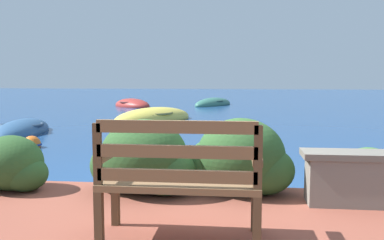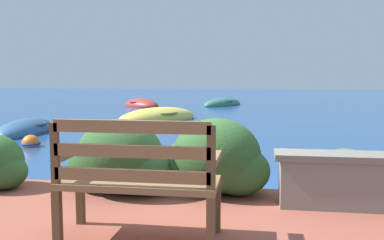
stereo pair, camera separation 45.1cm
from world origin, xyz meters
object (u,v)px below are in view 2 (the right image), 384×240
(rowboat_mid, at_px, (158,119))
(rowboat_outer, at_px, (223,104))
(rowboat_nearest, at_px, (26,131))
(rowboat_far, at_px, (141,105))
(park_bench, at_px, (137,177))
(mooring_buoy, at_px, (31,143))

(rowboat_mid, height_order, rowboat_outer, rowboat_mid)
(rowboat_nearest, relative_size, rowboat_outer, 0.96)
(rowboat_far, distance_m, rowboat_outer, 3.88)
(park_bench, xyz_separation_m, mooring_buoy, (-3.72, 5.02, -0.64))
(park_bench, xyz_separation_m, rowboat_far, (-4.48, 16.17, -0.64))
(rowboat_nearest, xyz_separation_m, rowboat_outer, (4.13, 10.48, 0.00))
(rowboat_nearest, bearing_deg, mooring_buoy, 25.11)
(rowboat_mid, distance_m, rowboat_far, 6.32)
(park_bench, distance_m, rowboat_outer, 17.46)
(rowboat_mid, xyz_separation_m, rowboat_far, (-2.20, 5.92, -0.01))
(rowboat_far, height_order, rowboat_outer, rowboat_far)
(rowboat_mid, xyz_separation_m, mooring_buoy, (-1.43, -5.24, -0.00))
(rowboat_mid, height_order, rowboat_far, rowboat_mid)
(park_bench, height_order, mooring_buoy, park_bench)
(park_bench, distance_m, rowboat_mid, 10.52)
(park_bench, relative_size, rowboat_mid, 0.37)
(mooring_buoy, bearing_deg, rowboat_far, 93.91)
(mooring_buoy, bearing_deg, rowboat_outer, 76.82)
(park_bench, relative_size, rowboat_outer, 0.42)
(rowboat_nearest, distance_m, rowboat_mid, 4.24)
(rowboat_nearest, xyz_separation_m, rowboat_mid, (2.66, 3.31, 0.01))
(park_bench, distance_m, rowboat_nearest, 8.55)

